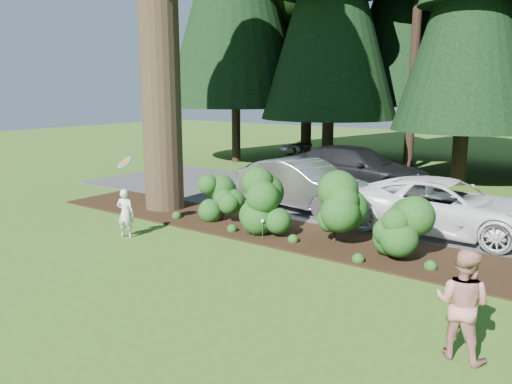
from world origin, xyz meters
TOP-DOWN VIEW (x-y plane):
  - ground at (0.00, 0.00)m, footprint 80.00×80.00m
  - mulch_bed at (0.00, 3.25)m, footprint 16.00×2.50m
  - driveway at (0.00, 7.50)m, footprint 22.00×6.00m
  - shrub_row at (0.77, 3.14)m, footprint 6.53×1.60m
  - lily_cluster at (-0.30, 2.40)m, footprint 0.69×0.09m
  - car_silver_wagon at (-0.89, 5.98)m, footprint 5.08×2.60m
  - car_white_suv at (3.63, 5.77)m, footprint 5.29×2.50m
  - car_dark_suv at (-0.83, 9.79)m, footprint 5.76×2.39m
  - child at (-3.11, 0.55)m, footprint 0.56×0.47m
  - adult at (5.60, -0.60)m, footprint 0.85×0.69m
  - frisbee at (-3.38, 0.83)m, footprint 0.49×0.37m

SIDE VIEW (x-z plane):
  - ground at x=0.00m, z-range 0.00..0.00m
  - driveway at x=0.00m, z-range 0.00..0.03m
  - mulch_bed at x=0.00m, z-range 0.00..0.05m
  - lily_cluster at x=-0.30m, z-range 0.21..0.78m
  - child at x=-3.11m, z-range 0.00..1.30m
  - car_white_suv at x=3.63m, z-range 0.03..1.49m
  - shrub_row at x=0.77m, z-range 0.00..1.61m
  - adult at x=5.60m, z-range 0.00..1.64m
  - car_silver_wagon at x=-0.89m, z-range 0.03..1.63m
  - car_dark_suv at x=-0.83m, z-range 0.03..1.70m
  - frisbee at x=-3.38m, z-range 1.75..2.12m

